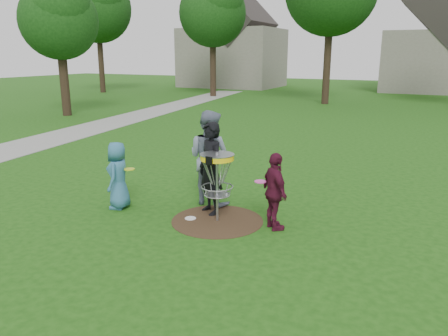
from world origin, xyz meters
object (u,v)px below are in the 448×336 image
at_px(player_black, 211,169).
at_px(disc_golf_basket, 217,171).
at_px(player_blue, 118,175).
at_px(player_grey, 209,158).
at_px(player_maroon, 275,192).

height_order(player_black, disc_golf_basket, player_black).
bearing_deg(player_blue, player_grey, 107.39).
distance_m(player_black, player_maroon, 1.49).
bearing_deg(player_maroon, disc_golf_basket, 50.52).
relative_size(player_black, disc_golf_basket, 1.36).
relative_size(player_maroon, disc_golf_basket, 1.06).
relative_size(player_black, player_maroon, 1.29).
distance_m(player_grey, disc_golf_basket, 1.09).
bearing_deg(disc_golf_basket, player_black, 132.85).
distance_m(player_black, player_grey, 0.63).
bearing_deg(player_blue, player_maroon, 77.88).
relative_size(player_black, player_grey, 0.92).
relative_size(player_blue, player_black, 0.75).
bearing_deg(player_grey, disc_golf_basket, 135.89).
xyz_separation_m(player_black, disc_golf_basket, (0.32, -0.35, 0.08)).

